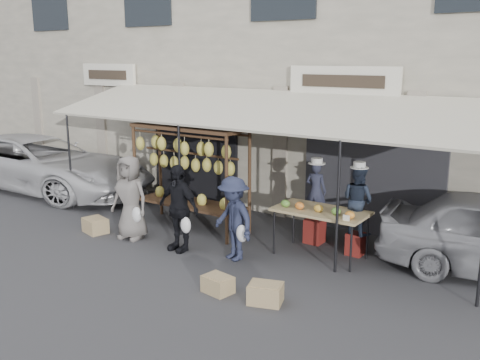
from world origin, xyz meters
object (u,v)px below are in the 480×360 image
at_px(vendor_left, 316,191).
at_px(crate_near_b, 265,293).
at_px(produce_table, 320,212).
at_px(customer_right, 233,219).
at_px(crate_far, 95,225).
at_px(customer_left, 130,198).
at_px(vendor_right, 358,200).
at_px(crate_near_a, 218,284).
at_px(banana_rack, 189,157).
at_px(customer_mid, 178,208).
at_px(van, 36,150).

xyz_separation_m(vendor_left, crate_near_b, (0.63, -2.84, -0.92)).
relative_size(produce_table, customer_right, 1.10).
xyz_separation_m(produce_table, crate_far, (-4.53, -1.42, -0.71)).
relative_size(customer_left, customer_right, 1.11).
distance_m(vendor_right, crate_near_a, 3.15).
xyz_separation_m(banana_rack, customer_left, (-0.58, -1.17, -0.71)).
height_order(produce_table, crate_near_b, produce_table).
xyz_separation_m(vendor_right, customer_mid, (-2.89, -1.69, -0.23)).
height_order(produce_table, vendor_right, vendor_right).
bearing_deg(customer_mid, crate_near_a, -27.52).
bearing_deg(banana_rack, customer_right, -27.01).
height_order(vendor_left, vendor_right, vendor_right).
distance_m(produce_table, vendor_right, 0.74).
relative_size(customer_left, customer_mid, 1.02).
bearing_deg(crate_near_a, crate_far, 167.29).
xyz_separation_m(produce_table, vendor_right, (0.51, 0.50, 0.20)).
bearing_deg(crate_near_a, vendor_right, 68.21).
bearing_deg(customer_left, customer_right, -1.07).
relative_size(vendor_right, crate_far, 2.49).
xyz_separation_m(customer_left, crate_far, (-0.89, -0.19, -0.70)).
xyz_separation_m(customer_left, customer_mid, (1.26, 0.03, -0.02)).
height_order(customer_mid, crate_far, customer_mid).
height_order(banana_rack, vendor_left, banana_rack).
xyz_separation_m(banana_rack, crate_far, (-1.46, -1.36, -1.41)).
xyz_separation_m(crate_near_b, van, (-9.21, 2.52, 0.94)).
distance_m(customer_right, crate_far, 3.37).
relative_size(vendor_left, customer_mid, 0.69).
bearing_deg(crate_near_a, banana_rack, 137.60).
distance_m(customer_left, crate_near_b, 4.02).
bearing_deg(crate_near_a, vendor_left, 86.50).
distance_m(crate_near_b, van, 9.59).
height_order(customer_left, van, van).
xyz_separation_m(vendor_right, crate_far, (-5.03, -1.92, -0.91)).
height_order(produce_table, customer_mid, customer_mid).
bearing_deg(crate_near_b, vendor_left, 102.52).
bearing_deg(crate_far, crate_near_b, -9.18).
xyz_separation_m(customer_left, crate_near_a, (3.03, -1.07, -0.72)).
bearing_deg(crate_near_b, customer_left, 166.05).
bearing_deg(crate_far, customer_mid, 5.95).
distance_m(customer_right, crate_near_b, 1.97).
height_order(vendor_right, crate_near_b, vendor_right).
distance_m(crate_near_a, crate_far, 4.01).
bearing_deg(vendor_left, banana_rack, 11.34).
relative_size(customer_mid, crate_near_a, 3.73).
bearing_deg(crate_near_a, customer_left, 160.50).
bearing_deg(produce_table, crate_near_b, -84.75).
distance_m(banana_rack, vendor_left, 2.78).
bearing_deg(van, produce_table, -94.62).
distance_m(customer_mid, customer_right, 1.16).
distance_m(vendor_right, crate_far, 5.46).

